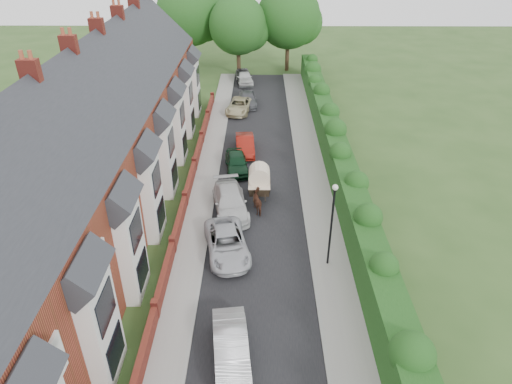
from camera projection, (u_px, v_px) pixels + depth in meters
ground at (267, 318)px, 22.02m from camera, size 140.00×140.00×0.00m
road at (258, 198)px, 31.45m from camera, size 6.00×58.00×0.02m
pavement_hedge_side at (317, 198)px, 31.39m from camera, size 2.20×58.00×0.12m
pavement_house_side at (202, 197)px, 31.45m from camera, size 1.70×58.00×0.12m
kerb_hedge_side at (302, 198)px, 31.40m from camera, size 0.18×58.00×0.13m
kerb_house_side at (214, 197)px, 31.44m from camera, size 0.18×58.00×0.13m
hedge at (346, 178)px, 30.59m from camera, size 2.10×58.00×2.85m
terrace_row at (92, 145)px, 28.36m from camera, size 9.05×40.50×11.50m
garden_wall_row at (185, 200)px, 30.40m from camera, size 0.35×40.35×1.10m
lamppost at (332, 216)px, 23.73m from camera, size 0.32×0.32×5.16m
tree_far_left at (241, 26)px, 53.45m from camera, size 7.14×6.80×9.29m
tree_far_right at (292, 18)px, 54.81m from camera, size 7.98×7.60×10.31m
tree_far_back at (193, 14)px, 55.60m from camera, size 8.40×8.00×10.82m
car_silver_a at (231, 347)px, 19.66m from camera, size 1.99×4.38×1.39m
car_silver_b at (227, 243)px, 25.98m from camera, size 3.19×5.23×1.36m
car_white at (230, 202)px, 29.68m from camera, size 2.93×5.34×1.47m
car_green at (237, 162)px, 34.61m from camera, size 2.13×4.22×1.38m
car_red at (245, 145)px, 37.28m from camera, size 1.75×4.22×1.36m
car_beige at (239, 106)px, 45.20m from camera, size 2.88×4.91×1.28m
car_grey at (247, 99)px, 46.90m from camera, size 2.13×4.57×1.29m
car_black at (244, 76)px, 53.29m from camera, size 2.40×4.66×1.52m
horse at (259, 202)px, 29.75m from camera, size 1.23×1.83×1.42m
horse_cart at (259, 179)px, 30.96m from camera, size 1.52×3.37×2.43m
car_extra_far at (244, 77)px, 53.05m from camera, size 2.40×4.58×1.49m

